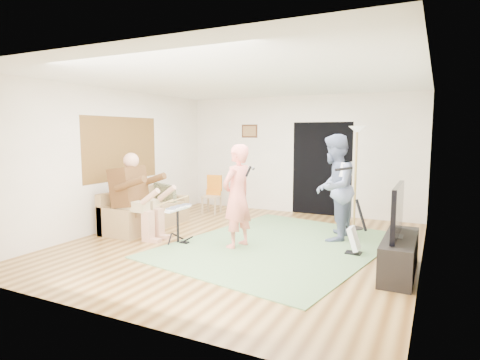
% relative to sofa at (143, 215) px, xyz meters
% --- Properties ---
extents(floor, '(6.00, 6.00, 0.00)m').
position_rel_sofa_xyz_m(floor, '(2.28, -0.24, -0.25)').
color(floor, brown).
rests_on(floor, ground).
extents(walls, '(5.50, 6.00, 2.70)m').
position_rel_sofa_xyz_m(walls, '(2.28, -0.24, 1.10)').
color(walls, '#EFE2CF').
rests_on(walls, floor).
extents(ceiling, '(6.00, 6.00, 0.00)m').
position_rel_sofa_xyz_m(ceiling, '(2.28, -0.24, 2.45)').
color(ceiling, white).
rests_on(ceiling, walls).
extents(window_blinds, '(0.00, 2.05, 2.05)m').
position_rel_sofa_xyz_m(window_blinds, '(-0.46, -0.04, 1.30)').
color(window_blinds, brown).
rests_on(window_blinds, walls).
extents(doorway, '(2.10, 0.00, 2.10)m').
position_rel_sofa_xyz_m(doorway, '(2.83, 2.75, 0.80)').
color(doorway, black).
rests_on(doorway, walls).
extents(picture_frame, '(0.42, 0.03, 0.32)m').
position_rel_sofa_xyz_m(picture_frame, '(1.03, 2.75, 1.65)').
color(picture_frame, '#3F2314').
rests_on(picture_frame, walls).
extents(area_rug, '(3.68, 4.43, 0.02)m').
position_rel_sofa_xyz_m(area_rug, '(2.88, -0.02, -0.24)').
color(area_rug, '#5B7F4D').
rests_on(area_rug, floor).
extents(sofa, '(0.77, 1.87, 0.76)m').
position_rel_sofa_xyz_m(sofa, '(0.00, 0.00, 0.00)').
color(sofa, '#9B7A4D').
rests_on(sofa, floor).
extents(drummer, '(0.98, 0.55, 1.51)m').
position_rel_sofa_xyz_m(drummer, '(0.43, -0.65, 0.34)').
color(drummer, '#573518').
rests_on(drummer, sofa).
extents(drum_kit, '(0.35, 0.63, 0.65)m').
position_rel_sofa_xyz_m(drum_kit, '(1.28, -0.65, 0.03)').
color(drum_kit, black).
rests_on(drum_kit, floor).
extents(singer, '(0.53, 0.69, 1.68)m').
position_rel_sofa_xyz_m(singer, '(2.30, -0.43, 0.59)').
color(singer, '#F67C6B').
rests_on(singer, floor).
extents(microphone, '(0.06, 0.06, 0.24)m').
position_rel_sofa_xyz_m(microphone, '(2.50, -0.43, 1.00)').
color(microphone, black).
rests_on(microphone, singer).
extents(guitarist, '(0.72, 0.91, 1.84)m').
position_rel_sofa_xyz_m(guitarist, '(3.59, 0.74, 0.67)').
color(guitarist, slate).
rests_on(guitarist, floor).
extents(guitar_held, '(0.30, 0.61, 0.26)m').
position_rel_sofa_xyz_m(guitar_held, '(3.79, 0.74, 1.00)').
color(guitar_held, white).
rests_on(guitar_held, guitarist).
extents(guitar_spare, '(0.31, 0.28, 0.87)m').
position_rel_sofa_xyz_m(guitar_spare, '(4.09, 0.02, -0.00)').
color(guitar_spare, black).
rests_on(guitar_spare, floor).
extents(torchiere_lamp, '(0.36, 0.36, 1.99)m').
position_rel_sofa_xyz_m(torchiere_lamp, '(3.77, 1.68, 1.11)').
color(torchiere_lamp, black).
rests_on(torchiere_lamp, floor).
extents(dining_chair, '(0.41, 0.43, 0.88)m').
position_rel_sofa_xyz_m(dining_chair, '(0.53, 1.80, 0.06)').
color(dining_chair, tan).
rests_on(dining_chair, floor).
extents(tv_cabinet, '(0.40, 1.40, 0.50)m').
position_rel_sofa_xyz_m(tv_cabinet, '(4.78, -0.58, -0.00)').
color(tv_cabinet, black).
rests_on(tv_cabinet, floor).
extents(television, '(0.06, 1.09, 0.68)m').
position_rel_sofa_xyz_m(television, '(4.73, -0.58, 0.60)').
color(television, black).
rests_on(television, tv_cabinet).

